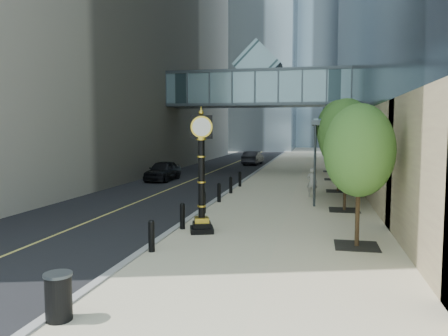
{
  "coord_description": "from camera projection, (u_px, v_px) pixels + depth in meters",
  "views": [
    {
      "loc": [
        2.26,
        -11.53,
        3.84
      ],
      "look_at": [
        -1.25,
        5.01,
        2.36
      ],
      "focal_mm": 35.0,
      "sensor_mm": 36.0,
      "label": 1
    }
  ],
  "objects": [
    {
      "name": "ground",
      "position": [
        231.0,
        269.0,
        12.04
      ],
      "size": [
        320.0,
        320.0,
        0.0
      ],
      "primitive_type": "plane",
      "color": "gray",
      "rests_on": "ground"
    },
    {
      "name": "road",
      "position": [
        238.0,
        162.0,
        52.47
      ],
      "size": [
        8.0,
        180.0,
        0.02
      ],
      "primitive_type": "cube",
      "color": "black",
      "rests_on": "ground"
    },
    {
      "name": "sidewalk",
      "position": [
        305.0,
        163.0,
        50.81
      ],
      "size": [
        8.0,
        180.0,
        0.06
      ],
      "primitive_type": "cube",
      "color": "#C1B694",
      "rests_on": "ground"
    },
    {
      "name": "curb",
      "position": [
        271.0,
        162.0,
        51.64
      ],
      "size": [
        0.25,
        180.0,
        0.07
      ],
      "primitive_type": "cube",
      "color": "gray",
      "rests_on": "ground"
    },
    {
      "name": "distant_tower_c",
      "position": [
        290.0,
        31.0,
        127.38
      ],
      "size": [
        22.0,
        22.0,
        65.0
      ],
      "primitive_type": "cube",
      "color": "#9CB4C4",
      "rests_on": "ground"
    },
    {
      "name": "skywalk",
      "position": [
        258.0,
        87.0,
        39.27
      ],
      "size": [
        17.0,
        4.2,
        5.8
      ],
      "color": "#496C74",
      "rests_on": "ground"
    },
    {
      "name": "entrance_canopy",
      "position": [
        339.0,
        124.0,
        24.6
      ],
      "size": [
        3.0,
        8.0,
        4.38
      ],
      "color": "#383F44",
      "rests_on": "ground"
    },
    {
      "name": "bollard_row",
      "position": [
        212.0,
        198.0,
        21.32
      ],
      "size": [
        0.2,
        16.2,
        0.9
      ],
      "color": "black",
      "rests_on": "sidewalk"
    },
    {
      "name": "street_trees",
      "position": [
        339.0,
        134.0,
        26.99
      ],
      "size": [
        2.72,
        28.31,
        5.6
      ],
      "color": "black",
      "rests_on": "sidewalk"
    },
    {
      "name": "street_clock",
      "position": [
        202.0,
        180.0,
        15.98
      ],
      "size": [
        1.07,
        1.07,
        4.49
      ],
      "rotation": [
        0.0,
        0.0,
        0.32
      ],
      "color": "black",
      "rests_on": "sidewalk"
    },
    {
      "name": "trash_bin",
      "position": [
        59.0,
        298.0,
        8.66
      ],
      "size": [
        0.59,
        0.59,
        0.9
      ],
      "primitive_type": "cylinder",
      "rotation": [
        0.0,
        0.0,
        0.15
      ],
      "color": "black",
      "rests_on": "sidewalk"
    },
    {
      "name": "pedestrian",
      "position": [
        312.0,
        182.0,
        24.62
      ],
      "size": [
        0.69,
        0.54,
        1.66
      ],
      "primitive_type": "imported",
      "rotation": [
        0.0,
        0.0,
        2.89
      ],
      "color": "#B3AFA4",
      "rests_on": "sidewalk"
    },
    {
      "name": "car_near",
      "position": [
        163.0,
        171.0,
        32.91
      ],
      "size": [
        1.8,
        4.39,
        1.49
      ],
      "primitive_type": "imported",
      "rotation": [
        0.0,
        0.0,
        -0.01
      ],
      "color": "black",
      "rests_on": "road"
    },
    {
      "name": "car_far",
      "position": [
        253.0,
        158.0,
        48.02
      ],
      "size": [
        1.9,
        4.6,
        1.48
      ],
      "primitive_type": "imported",
      "rotation": [
        0.0,
        0.0,
        3.07
      ],
      "color": "black",
      "rests_on": "road"
    }
  ]
}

